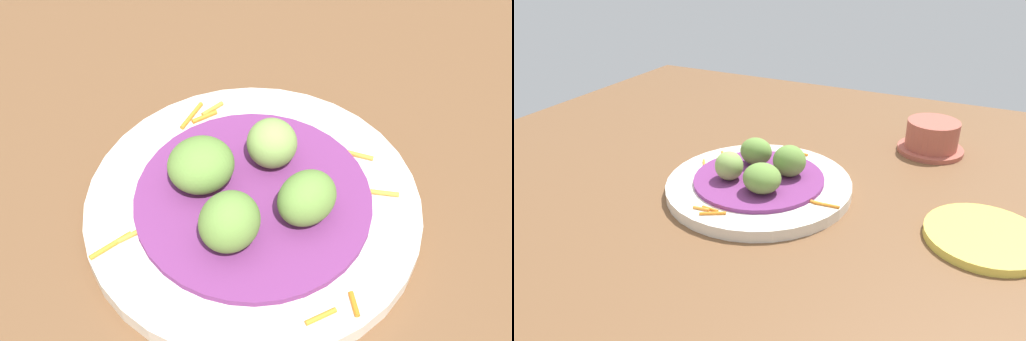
% 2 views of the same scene
% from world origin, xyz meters
% --- Properties ---
extents(table_surface, '(1.10, 1.10, 0.02)m').
position_xyz_m(table_surface, '(0.00, 0.00, 0.01)').
color(table_surface, brown).
rests_on(table_surface, ground).
extents(main_plate, '(0.27, 0.27, 0.02)m').
position_xyz_m(main_plate, '(0.04, -0.01, 0.03)').
color(main_plate, silver).
rests_on(main_plate, table_surface).
extents(cabbage_bed, '(0.19, 0.19, 0.01)m').
position_xyz_m(cabbage_bed, '(0.04, -0.01, 0.04)').
color(cabbage_bed, '#702D6B').
rests_on(cabbage_bed, main_plate).
extents(carrot_garnish, '(0.24, 0.25, 0.00)m').
position_xyz_m(carrot_garnish, '(0.03, -0.02, 0.04)').
color(carrot_garnish, orange).
rests_on(carrot_garnish, main_plate).
extents(guac_scoop_left, '(0.06, 0.06, 0.04)m').
position_xyz_m(guac_scoop_left, '(-0.00, -0.03, 0.06)').
color(guac_scoop_left, '#84A851').
rests_on(guac_scoop_left, cabbage_bed).
extents(guac_scoop_center, '(0.06, 0.06, 0.04)m').
position_xyz_m(guac_scoop_center, '(0.06, -0.04, 0.06)').
color(guac_scoop_center, olive).
rests_on(guac_scoop_center, cabbage_bed).
extents(guac_scoop_right, '(0.06, 0.05, 0.05)m').
position_xyz_m(guac_scoop_right, '(0.07, 0.02, 0.07)').
color(guac_scoop_right, olive).
rests_on(guac_scoop_right, cabbage_bed).
extents(guac_scoop_back, '(0.05, 0.05, 0.04)m').
position_xyz_m(guac_scoop_back, '(0.01, 0.03, 0.06)').
color(guac_scoop_back, olive).
rests_on(guac_scoop_back, cabbage_bed).
extents(side_plate_small, '(0.15, 0.15, 0.01)m').
position_xyz_m(side_plate_small, '(0.34, 0.00, 0.03)').
color(side_plate_small, '#E0CC4C').
rests_on(side_plate_small, table_surface).
extents(terracotta_bowl, '(0.11, 0.11, 0.06)m').
position_xyz_m(terracotta_bowl, '(0.24, 0.25, 0.05)').
color(terracotta_bowl, '#A85142').
rests_on(terracotta_bowl, table_surface).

